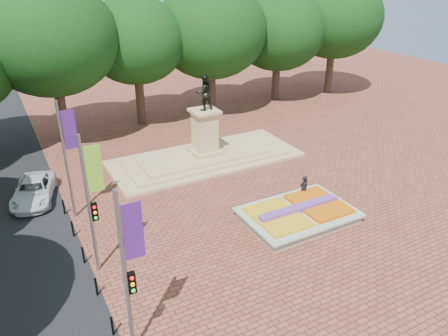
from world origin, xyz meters
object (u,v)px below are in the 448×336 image
Objects in this scene: monument at (205,149)px; pedestrian at (304,188)px; flower_bed at (299,214)px; van at (34,191)px.

pedestrian is (2.63, -8.35, -0.04)m from monument.
flower_bed is 0.45× the size of monument.
van is at bearing 143.57° from flower_bed.
monument is 8.27× the size of pedestrian.
flower_bed is 2.34m from pedestrian.
monument is at bearing 17.38° from van.
flower_bed is at bearing -20.88° from van.
pedestrian is at bearing -72.55° from monument.
pedestrian is at bearing -13.03° from van.
monument is at bearing 95.87° from flower_bed.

